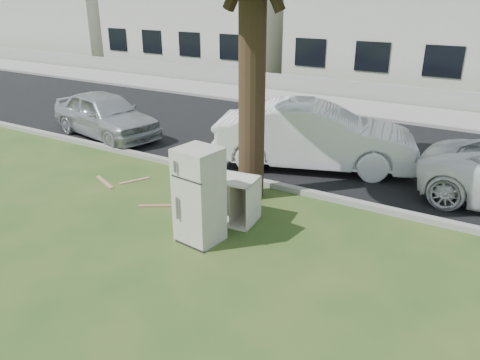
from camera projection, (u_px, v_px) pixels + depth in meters
The scene contains 16 objects.
ground at pixel (220, 234), 8.49m from camera, with size 120.00×120.00×0.00m, color #284C1B.
road at pixel (337, 147), 13.25m from camera, with size 120.00×7.00×0.01m, color black.
kerb_near at pixel (281, 189), 10.43m from camera, with size 120.00×0.18×0.12m, color gray.
kerb_far at pixel (373, 120), 16.07m from camera, with size 120.00×0.18×0.12m, color gray.
sidewalk at pixel (385, 111), 17.21m from camera, with size 120.00×2.80×0.01m, color gray.
low_wall at pixel (397, 94), 18.35m from camera, with size 120.00×0.15×0.70m, color gray.
townhouse_left at pixel (213, 2), 26.81m from camera, with size 10.20×8.16×7.04m.
townhouse_center at pixel (434, 0), 20.98m from camera, with size 11.22×8.16×7.44m.
filler_left at pixel (58, 5), 34.05m from camera, with size 16.00×9.00×6.40m, color beige.
fridge at pixel (199, 196), 8.00m from camera, with size 0.70×0.65×1.70m, color white.
cabinet at pixel (227, 198), 8.89m from camera, with size 1.13×0.70×0.88m, color silver.
plank_a at pixel (167, 205), 9.60m from camera, with size 1.18×0.10×0.02m, color #9B674B.
plank_b at pixel (105, 182), 10.79m from camera, with size 0.89×0.09×0.02m, color tan.
plank_c at pixel (135, 181), 10.87m from camera, with size 0.71×0.08×0.02m, color tan.
car_center at pixel (315, 136), 11.47m from camera, with size 1.69×4.86×1.60m, color silver.
car_left at pixel (105, 114), 14.01m from camera, with size 1.58×3.93×1.34m, color #9FA2A6.
Camera 1 is at (4.19, -6.24, 4.10)m, focal length 35.00 mm.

